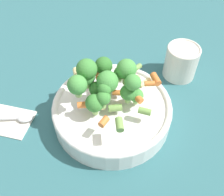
% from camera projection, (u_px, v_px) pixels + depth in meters
% --- Properties ---
extents(ground_plane, '(3.00, 3.00, 0.00)m').
position_uv_depth(ground_plane, '(112.00, 118.00, 0.61)').
color(ground_plane, '#2D6066').
extents(bowl, '(0.26, 0.26, 0.05)m').
position_uv_depth(bowl, '(112.00, 110.00, 0.58)').
color(bowl, white).
rests_on(bowl, ground_plane).
extents(pasta_salad, '(0.21, 0.20, 0.10)m').
position_uv_depth(pasta_salad, '(107.00, 82.00, 0.53)').
color(pasta_salad, '#8CB766').
rests_on(pasta_salad, bowl).
extents(cup, '(0.08, 0.08, 0.09)m').
position_uv_depth(cup, '(181.00, 61.00, 0.67)').
color(cup, silver).
rests_on(cup, ground_plane).
extents(napkin, '(0.10, 0.13, 0.01)m').
position_uv_depth(napkin, '(5.00, 120.00, 0.60)').
color(napkin, white).
rests_on(napkin, ground_plane).
extents(spoon, '(0.04, 0.17, 0.01)m').
position_uv_depth(spoon, '(9.00, 118.00, 0.59)').
color(spoon, silver).
rests_on(spoon, napkin).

